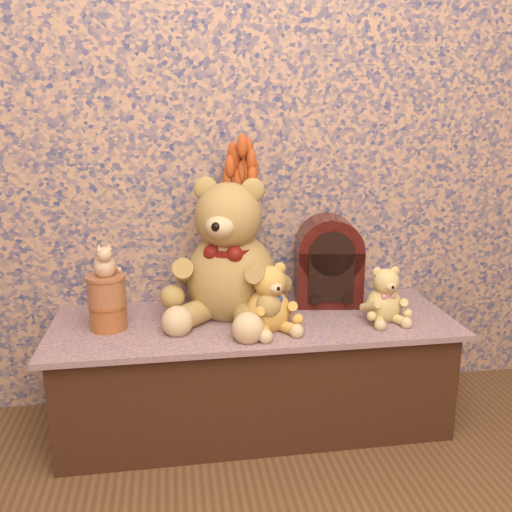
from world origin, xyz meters
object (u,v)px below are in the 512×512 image
(teddy_small, at_px, (384,291))
(ceramic_vase, at_px, (243,278))
(cathedral_radio, at_px, (328,260))
(teddy_medium, at_px, (268,294))
(teddy_large, at_px, (231,243))
(biscuit_tin_lower, at_px, (108,316))
(cat_figurine, at_px, (104,259))

(teddy_small, xyz_separation_m, ceramic_vase, (-0.46, 0.25, -0.00))
(ceramic_vase, bearing_deg, cathedral_radio, -7.49)
(teddy_medium, xyz_separation_m, ceramic_vase, (-0.05, 0.27, -0.02))
(teddy_large, height_order, teddy_medium, teddy_large)
(ceramic_vase, relative_size, biscuit_tin_lower, 1.66)
(teddy_large, height_order, biscuit_tin_lower, teddy_large)
(teddy_large, distance_m, cat_figurine, 0.42)
(teddy_large, relative_size, teddy_small, 2.54)
(biscuit_tin_lower, distance_m, cat_figurine, 0.20)
(teddy_medium, distance_m, ceramic_vase, 0.27)
(teddy_large, xyz_separation_m, cathedral_radio, (0.37, 0.07, -0.10))
(teddy_large, height_order, teddy_small, teddy_large)
(teddy_small, relative_size, cathedral_radio, 0.62)
(cathedral_radio, xyz_separation_m, cat_figurine, (-0.79, -0.14, 0.07))
(cathedral_radio, relative_size, cat_figurine, 2.83)
(ceramic_vase, bearing_deg, cat_figurine, -158.65)
(cathedral_radio, distance_m, cat_figurine, 0.81)
(teddy_large, bearing_deg, teddy_small, 8.48)
(teddy_medium, relative_size, ceramic_vase, 1.22)
(teddy_large, relative_size, ceramic_vase, 2.63)
(teddy_large, relative_size, teddy_medium, 2.16)
(cathedral_radio, distance_m, ceramic_vase, 0.33)
(teddy_medium, bearing_deg, cat_figurine, 156.53)
(teddy_small, bearing_deg, teddy_medium, -179.70)
(teddy_small, distance_m, cat_figurine, 0.94)
(teddy_medium, xyz_separation_m, cat_figurine, (-0.52, 0.08, 0.12))
(teddy_small, distance_m, ceramic_vase, 0.52)
(teddy_medium, relative_size, biscuit_tin_lower, 2.02)
(teddy_small, relative_size, cat_figurine, 1.77)
(teddy_small, height_order, biscuit_tin_lower, teddy_small)
(teddy_medium, xyz_separation_m, cathedral_radio, (0.27, 0.23, 0.04))
(teddy_large, distance_m, ceramic_vase, 0.21)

